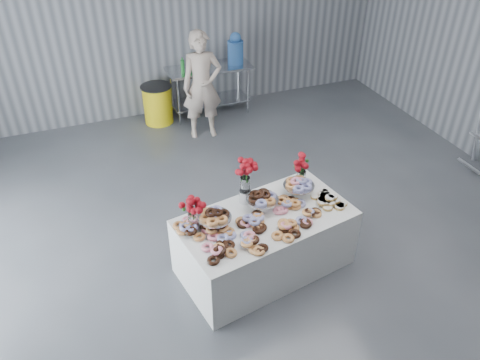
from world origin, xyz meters
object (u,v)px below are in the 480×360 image
(person, at_px, (202,86))
(trash_barrel, at_px, (158,104))
(display_table, at_px, (265,242))
(prep_table, at_px, (210,82))
(water_jug, at_px, (235,49))

(person, xyz_separation_m, trash_barrel, (-0.62, 0.73, -0.55))
(trash_barrel, bearing_deg, display_table, -85.37)
(person, height_order, trash_barrel, person)
(prep_table, distance_m, trash_barrel, 1.01)
(display_table, height_order, prep_table, prep_table)
(display_table, xyz_separation_m, person, (0.30, 3.27, 0.52))
(prep_table, relative_size, trash_barrel, 2.16)
(display_table, xyz_separation_m, prep_table, (0.65, 3.99, 0.24))
(prep_table, distance_m, person, 0.86)
(water_jug, relative_size, trash_barrel, 0.80)
(display_table, bearing_deg, trash_barrel, 94.63)
(person, bearing_deg, trash_barrel, 137.04)
(display_table, height_order, trash_barrel, display_table)
(display_table, relative_size, trash_barrel, 2.74)
(trash_barrel, bearing_deg, prep_table, 0.00)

